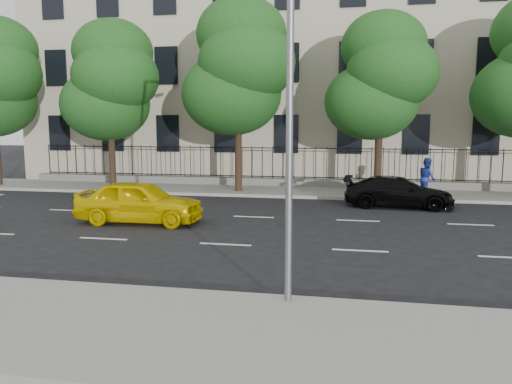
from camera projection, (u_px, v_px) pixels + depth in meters
ground at (201, 268)px, 12.68m from camera, size 120.00×120.00×0.00m
near_sidewalk at (135, 328)px, 8.78m from camera, size 60.00×4.00×0.15m
far_sidewalk at (279, 191)px, 26.30m from camera, size 60.00×4.00×0.15m
lane_markings at (241, 229)px, 17.30m from camera, size 49.60×4.62×0.01m
masonry_building at (298, 43)px, 33.76m from camera, size 34.60×12.11×18.50m
iron_fence at (283, 177)px, 27.87m from camera, size 30.00×0.50×2.20m
street_light at (293, 47)px, 9.79m from camera, size 0.25×3.32×8.05m
tree_b at (111, 81)px, 26.52m from camera, size 5.53×5.12×8.97m
tree_c at (239, 68)px, 25.16m from camera, size 5.89×5.50×9.80m
tree_d at (382, 77)px, 23.95m from camera, size 5.34×4.94×8.84m
yellow_taxi at (139, 202)px, 18.25m from camera, size 4.67×1.96×1.58m
black_sedan at (398, 192)px, 21.62m from camera, size 4.76×2.20×1.35m
pedestrian_far at (427, 178)px, 23.27m from camera, size 0.88×1.04×1.89m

